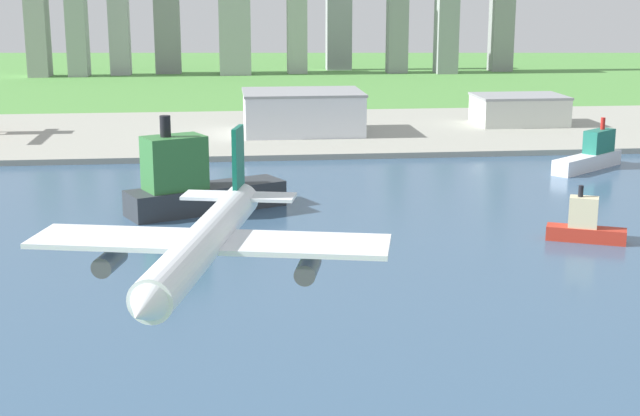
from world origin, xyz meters
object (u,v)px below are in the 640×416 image
airplane_landing (205,242)px  tugboat_small (585,225)px  warehouse_main (303,112)px  warehouse_annex (519,110)px  ferry_boat (591,155)px  container_barge (194,184)px

airplane_landing → tugboat_small: size_ratio=1.80×
warehouse_main → warehouse_annex: bearing=8.3°
warehouse_main → warehouse_annex: warehouse_main is taller
warehouse_annex → ferry_boat: bearing=-92.8°
ferry_boat → warehouse_main: 137.12m
ferry_boat → container_barge: bearing=-160.0°
tugboat_small → warehouse_main: warehouse_main is taller
container_barge → warehouse_annex: 223.35m
container_barge → warehouse_main: bearing=72.0°
ferry_boat → warehouse_annex: 104.55m
warehouse_main → ferry_boat: bearing=-40.2°
container_barge → tugboat_small: bearing=-22.9°
ferry_boat → warehouse_main: (-104.62, 88.37, 6.87)m
airplane_landing → ferry_boat: size_ratio=1.10×
container_barge → warehouse_annex: (156.33, 159.52, 0.78)m
container_barge → warehouse_annex: size_ratio=1.17×
airplane_landing → ferry_boat: (144.05, 254.11, -40.01)m
tugboat_small → ferry_boat: ferry_boat is taller
ferry_boat → warehouse_annex: size_ratio=0.82×
tugboat_small → ferry_boat: 109.68m
tugboat_small → container_barge: (-108.39, 45.75, 4.36)m
tugboat_small → warehouse_main: (-61.70, 189.30, 7.63)m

